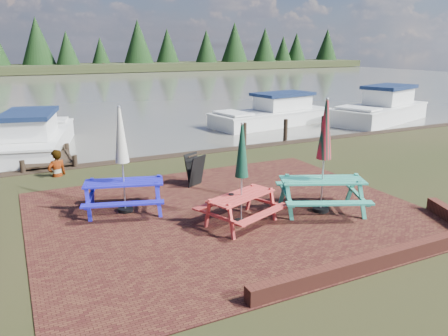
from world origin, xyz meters
TOP-DOWN VIEW (x-y plane):
  - ground at (0.00, 0.00)m, footprint 120.00×120.00m
  - paving at (0.00, 1.00)m, footprint 9.00×7.50m
  - brick_wall at (2.15, -2.42)m, footprint 6.21×1.79m
  - water at (0.00, 37.00)m, footprint 120.00×60.00m
  - far_treeline at (0.00, 66.00)m, footprint 120.00×10.00m
  - picnic_table_teal at (2.05, 0.11)m, footprint 2.51×2.40m
  - picnic_table_red at (-0.05, 0.28)m, footprint 2.07×1.96m
  - picnic_table_blue at (-2.21, 2.19)m, footprint 2.23×2.10m
  - chalkboard at (0.13, 3.40)m, footprint 0.60×0.77m
  - jetty at (-3.50, 11.28)m, footprint 1.76×9.08m
  - boat_jetty at (-3.69, 10.53)m, footprint 3.70×6.89m
  - boat_near at (8.15, 11.84)m, footprint 7.07×3.41m
  - boat_far at (14.12, 10.03)m, footprint 7.33×4.56m
  - person at (-3.36, 6.11)m, footprint 0.71×0.59m

SIDE VIEW (x-z plane):
  - ground at x=0.00m, z-range 0.00..0.00m
  - water at x=0.00m, z-range -0.01..0.01m
  - paving at x=0.00m, z-range 0.00..0.02m
  - jetty at x=-3.50m, z-range -0.39..0.61m
  - brick_wall at x=2.15m, z-range 0.00..0.30m
  - boat_near at x=8.15m, z-range -0.56..1.27m
  - boat_jetty at x=-3.69m, z-range -0.58..1.32m
  - boat_far at x=14.12m, z-range -0.63..1.52m
  - chalkboard at x=0.13m, z-range 0.02..0.92m
  - picnic_table_red at x=-0.05m, z-range -0.34..1.95m
  - person at x=-3.36m, z-range 0.00..1.65m
  - picnic_table_blue at x=-2.21m, z-range -0.38..2.18m
  - picnic_table_teal at x=2.05m, z-range -0.41..2.32m
  - far_treeline at x=0.00m, z-range -0.77..7.33m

